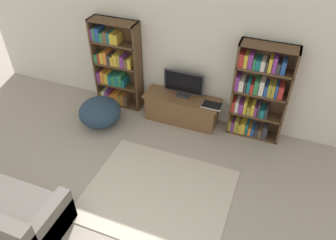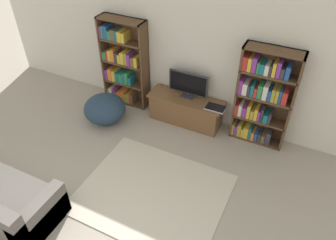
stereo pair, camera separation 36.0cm
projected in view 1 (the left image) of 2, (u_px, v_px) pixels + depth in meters
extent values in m
cube|color=silver|center=(195.00, 54.00, 5.73)|extent=(8.80, 0.06, 2.60)
cube|color=#513823|center=(97.00, 61.00, 6.38)|extent=(0.04, 0.30, 1.77)
cube|color=#513823|center=(139.00, 69.00, 6.13)|extent=(0.04, 0.30, 1.77)
cube|color=#513823|center=(121.00, 62.00, 6.35)|extent=(0.92, 0.04, 1.77)
cube|color=#513823|center=(113.00, 21.00, 5.71)|extent=(0.92, 0.30, 0.04)
cube|color=#513823|center=(121.00, 102.00, 6.79)|extent=(0.89, 0.30, 0.04)
cube|color=#9E9333|center=(103.00, 94.00, 6.82)|extent=(0.04, 0.24, 0.20)
cube|color=silver|center=(106.00, 94.00, 6.79)|extent=(0.07, 0.24, 0.23)
cube|color=#7F338C|center=(109.00, 95.00, 6.77)|extent=(0.08, 0.24, 0.23)
cube|color=orange|center=(113.00, 96.00, 6.77)|extent=(0.05, 0.24, 0.18)
cube|color=orange|center=(115.00, 96.00, 6.74)|extent=(0.07, 0.24, 0.20)
cube|color=orange|center=(118.00, 97.00, 6.71)|extent=(0.08, 0.24, 0.24)
cube|color=#9E9333|center=(122.00, 98.00, 6.70)|extent=(0.07, 0.24, 0.19)
cube|color=orange|center=(124.00, 98.00, 6.68)|extent=(0.04, 0.24, 0.23)
cube|color=brown|center=(127.00, 99.00, 6.66)|extent=(0.07, 0.24, 0.22)
cube|color=#513823|center=(120.00, 84.00, 6.52)|extent=(0.89, 0.30, 0.04)
cube|color=#7F338C|center=(101.00, 75.00, 6.54)|extent=(0.07, 0.24, 0.21)
cube|color=orange|center=(105.00, 75.00, 6.51)|extent=(0.08, 0.24, 0.25)
cube|color=gold|center=(109.00, 77.00, 6.49)|extent=(0.08, 0.24, 0.22)
cube|color=#196B75|center=(112.00, 78.00, 6.47)|extent=(0.07, 0.24, 0.20)
cube|color=#2D7F47|center=(116.00, 79.00, 6.45)|extent=(0.08, 0.24, 0.20)
cube|color=#196B75|center=(119.00, 79.00, 6.42)|extent=(0.05, 0.24, 0.23)
cube|color=#2D7F47|center=(122.00, 79.00, 6.39)|extent=(0.07, 0.24, 0.25)
cube|color=#196B75|center=(125.00, 81.00, 6.40)|extent=(0.05, 0.24, 0.16)
cube|color=#513823|center=(117.00, 64.00, 6.24)|extent=(0.89, 0.30, 0.04)
cube|color=#2D7F47|center=(99.00, 57.00, 6.28)|extent=(0.07, 0.24, 0.16)
cube|color=#B72D28|center=(101.00, 56.00, 6.25)|extent=(0.04, 0.24, 0.19)
cube|color=gold|center=(104.00, 56.00, 6.23)|extent=(0.07, 0.24, 0.22)
cube|color=orange|center=(107.00, 56.00, 6.20)|extent=(0.07, 0.24, 0.25)
cube|color=#333338|center=(111.00, 58.00, 6.19)|extent=(0.06, 0.24, 0.20)
cube|color=gold|center=(114.00, 59.00, 6.18)|extent=(0.06, 0.24, 0.18)
cube|color=gold|center=(118.00, 59.00, 6.14)|extent=(0.08, 0.24, 0.23)
cube|color=#9E9333|center=(121.00, 59.00, 6.12)|extent=(0.05, 0.24, 0.25)
cube|color=#7F338C|center=(124.00, 60.00, 6.11)|extent=(0.07, 0.24, 0.22)
cube|color=brown|center=(128.00, 62.00, 6.10)|extent=(0.07, 0.24, 0.18)
cube|color=gold|center=(131.00, 62.00, 6.07)|extent=(0.06, 0.24, 0.20)
cube|color=#513823|center=(115.00, 43.00, 5.97)|extent=(0.89, 0.30, 0.04)
cube|color=#7F338C|center=(94.00, 33.00, 5.99)|extent=(0.04, 0.24, 0.23)
cube|color=#2D7F47|center=(97.00, 33.00, 5.97)|extent=(0.04, 0.24, 0.24)
cube|color=#234C99|center=(100.00, 33.00, 5.95)|extent=(0.08, 0.24, 0.25)
cube|color=#2D7F47|center=(104.00, 36.00, 5.95)|extent=(0.07, 0.24, 0.17)
cube|color=brown|center=(107.00, 36.00, 5.92)|extent=(0.08, 0.24, 0.21)
cube|color=#196B75|center=(111.00, 36.00, 5.90)|extent=(0.04, 0.24, 0.21)
cube|color=gold|center=(114.00, 37.00, 5.88)|extent=(0.08, 0.24, 0.20)
cube|color=gold|center=(118.00, 38.00, 5.86)|extent=(0.07, 0.24, 0.19)
cube|color=#513823|center=(234.00, 88.00, 5.61)|extent=(0.04, 0.30, 1.77)
cube|color=#513823|center=(288.00, 99.00, 5.36)|extent=(0.04, 0.30, 1.77)
cube|color=#513823|center=(262.00, 90.00, 5.59)|extent=(0.92, 0.04, 1.77)
cube|color=#513823|center=(270.00, 46.00, 4.95)|extent=(0.92, 0.30, 0.04)
cube|color=#513823|center=(252.00, 133.00, 6.03)|extent=(0.89, 0.30, 0.04)
cube|color=#9E9333|center=(231.00, 123.00, 6.06)|extent=(0.04, 0.24, 0.21)
cube|color=#7F338C|center=(233.00, 124.00, 6.05)|extent=(0.05, 0.24, 0.19)
cube|color=#9E9333|center=(237.00, 124.00, 6.01)|extent=(0.07, 0.24, 0.24)
cube|color=gold|center=(240.00, 126.00, 6.02)|extent=(0.04, 0.24, 0.18)
cube|color=gold|center=(244.00, 126.00, 5.99)|extent=(0.08, 0.24, 0.22)
cube|color=#196B75|center=(248.00, 126.00, 5.96)|extent=(0.04, 0.24, 0.23)
cube|color=orange|center=(250.00, 129.00, 5.97)|extent=(0.05, 0.24, 0.16)
cube|color=#234C99|center=(253.00, 129.00, 5.95)|extent=(0.05, 0.24, 0.17)
cube|color=#333338|center=(257.00, 130.00, 5.94)|extent=(0.06, 0.24, 0.16)
cube|color=brown|center=(260.00, 131.00, 5.92)|extent=(0.06, 0.24, 0.16)
cube|color=#333338|center=(265.00, 130.00, 5.87)|extent=(0.08, 0.24, 0.25)
cube|color=#513823|center=(256.00, 114.00, 5.75)|extent=(0.89, 0.30, 0.04)
cube|color=#B72D28|center=(234.00, 104.00, 5.78)|extent=(0.05, 0.24, 0.20)
cube|color=silver|center=(238.00, 104.00, 5.76)|extent=(0.05, 0.24, 0.22)
cube|color=#7F338C|center=(242.00, 106.00, 5.75)|extent=(0.08, 0.24, 0.19)
cube|color=gold|center=(246.00, 105.00, 5.71)|extent=(0.05, 0.24, 0.25)
cube|color=#9E9333|center=(249.00, 108.00, 5.71)|extent=(0.06, 0.24, 0.17)
cube|color=gold|center=(253.00, 107.00, 5.68)|extent=(0.06, 0.24, 0.22)
cube|color=#7F338C|center=(256.00, 109.00, 5.67)|extent=(0.04, 0.24, 0.20)
cube|color=#333338|center=(259.00, 108.00, 5.64)|extent=(0.04, 0.24, 0.25)
cube|color=#196B75|center=(263.00, 111.00, 5.65)|extent=(0.08, 0.24, 0.16)
cube|color=#333338|center=(267.00, 111.00, 5.62)|extent=(0.04, 0.24, 0.20)
cube|color=#513823|center=(261.00, 93.00, 5.48)|extent=(0.89, 0.30, 0.04)
cube|color=#7F338C|center=(238.00, 81.00, 5.49)|extent=(0.06, 0.24, 0.26)
cube|color=silver|center=(242.00, 83.00, 5.48)|extent=(0.08, 0.24, 0.21)
cube|color=#333338|center=(246.00, 84.00, 5.47)|extent=(0.04, 0.24, 0.20)
cube|color=#196B75|center=(249.00, 85.00, 5.45)|extent=(0.05, 0.24, 0.21)
cube|color=#B72D28|center=(253.00, 86.00, 5.44)|extent=(0.05, 0.24, 0.17)
cube|color=#2D7F47|center=(257.00, 85.00, 5.40)|extent=(0.07, 0.24, 0.24)
cube|color=silver|center=(262.00, 86.00, 5.38)|extent=(0.08, 0.24, 0.25)
cube|color=#234C99|center=(266.00, 88.00, 5.37)|extent=(0.05, 0.24, 0.19)
cube|color=#9E9333|center=(270.00, 88.00, 5.35)|extent=(0.05, 0.24, 0.23)
cube|color=#9E9333|center=(274.00, 89.00, 5.33)|extent=(0.05, 0.24, 0.23)
cube|color=#234C99|center=(277.00, 89.00, 5.31)|extent=(0.04, 0.24, 0.24)
cube|color=#B72D28|center=(281.00, 90.00, 5.30)|extent=(0.08, 0.24, 0.22)
cube|color=#513823|center=(265.00, 70.00, 5.20)|extent=(0.89, 0.30, 0.04)
cube|color=#B72D28|center=(242.00, 58.00, 5.22)|extent=(0.08, 0.24, 0.23)
cube|color=gold|center=(247.00, 59.00, 5.20)|extent=(0.06, 0.24, 0.23)
cube|color=#7F338C|center=(251.00, 59.00, 5.17)|extent=(0.07, 0.24, 0.25)
cube|color=#2D7F47|center=(255.00, 62.00, 5.17)|extent=(0.04, 0.24, 0.19)
cube|color=#196B75|center=(259.00, 63.00, 5.16)|extent=(0.07, 0.24, 0.18)
cube|color=silver|center=(264.00, 64.00, 5.14)|extent=(0.06, 0.24, 0.17)
cube|color=#333338|center=(267.00, 64.00, 5.12)|extent=(0.04, 0.24, 0.17)
cube|color=gold|center=(271.00, 63.00, 5.09)|extent=(0.05, 0.24, 0.23)
cube|color=#7F338C|center=(275.00, 63.00, 5.06)|extent=(0.06, 0.24, 0.26)
cube|color=#333338|center=(279.00, 66.00, 5.07)|extent=(0.06, 0.24, 0.17)
cube|color=#234C99|center=(284.00, 66.00, 5.04)|extent=(0.07, 0.24, 0.22)
cube|color=brown|center=(182.00, 110.00, 6.20)|extent=(1.34, 0.44, 0.49)
cube|color=brown|center=(182.00, 98.00, 6.04)|extent=(1.42, 0.47, 0.04)
cube|color=#2D2D33|center=(183.00, 95.00, 6.07)|extent=(0.24, 0.16, 0.03)
cylinder|color=#2D2D33|center=(183.00, 93.00, 6.04)|extent=(0.04, 0.04, 0.05)
cube|color=#2D2D33|center=(184.00, 82.00, 5.90)|extent=(0.75, 0.04, 0.42)
cube|color=black|center=(183.00, 83.00, 5.88)|extent=(0.69, 0.00, 0.38)
cube|color=#B7B7BC|center=(212.00, 105.00, 5.81)|extent=(0.35, 0.23, 0.02)
cube|color=black|center=(212.00, 105.00, 5.80)|extent=(0.34, 0.22, 0.00)
cube|color=beige|center=(158.00, 194.00, 4.93)|extent=(2.13, 1.78, 0.02)
cube|color=#56514C|center=(49.00, 227.00, 4.17)|extent=(0.18, 0.88, 0.57)
ellipsoid|color=#23384C|center=(100.00, 112.00, 6.12)|extent=(0.78, 0.78, 0.52)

